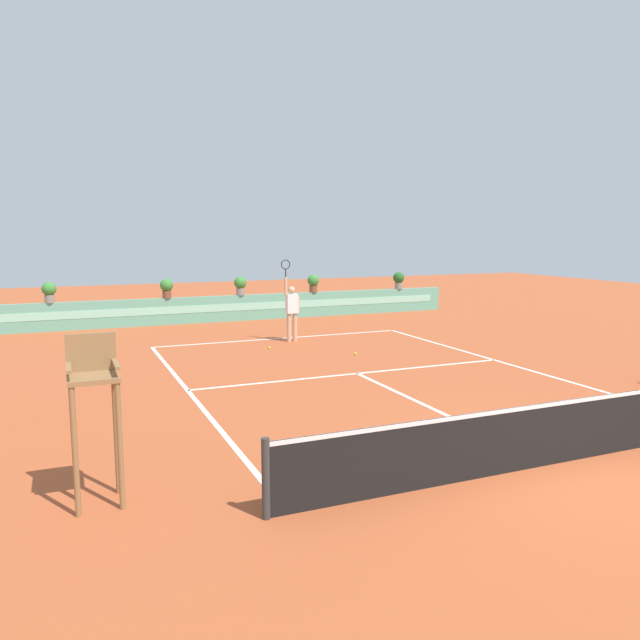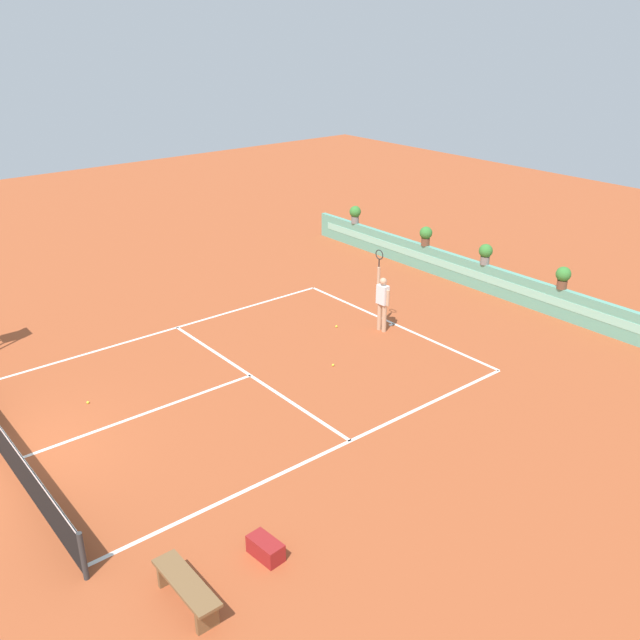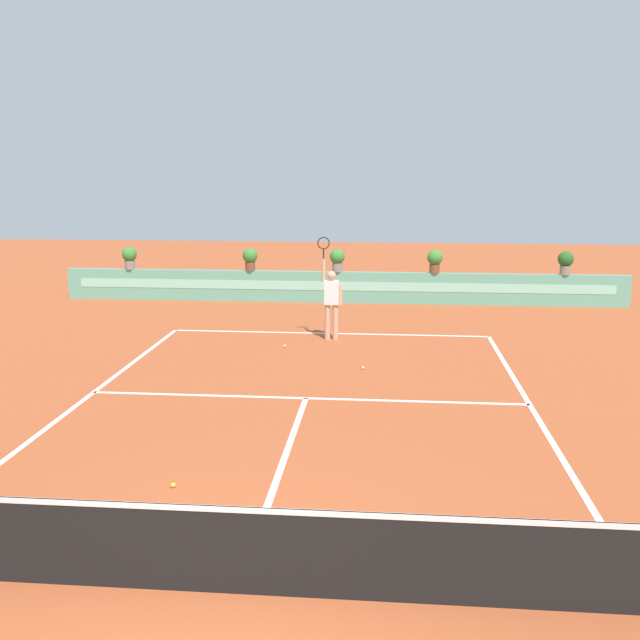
{
  "view_description": "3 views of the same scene",
  "coord_description": "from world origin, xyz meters",
  "px_view_note": "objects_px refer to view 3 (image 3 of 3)",
  "views": [
    {
      "loc": [
        -6.51,
        -6.57,
        3.37
      ],
      "look_at": [
        0.04,
        8.81,
        1.0
      ],
      "focal_mm": 34.23,
      "sensor_mm": 36.0,
      "label": 1
    },
    {
      "loc": [
        14.18,
        -2.73,
        9.0
      ],
      "look_at": [
        0.04,
        8.81,
        1.0
      ],
      "focal_mm": 39.1,
      "sensor_mm": 36.0,
      "label": 2
    },
    {
      "loc": [
        1.45,
        -6.51,
        4.21
      ],
      "look_at": [
        0.04,
        8.81,
        1.0
      ],
      "focal_mm": 40.68,
      "sensor_mm": 36.0,
      "label": 3
    }
  ],
  "objects_px": {
    "tennis_player": "(331,298)",
    "tennis_ball_near_baseline": "(363,368)",
    "potted_plant_centre": "(337,259)",
    "tennis_ball_mid_court": "(285,346)",
    "tennis_ball_by_sideline": "(173,485)",
    "potted_plant_right": "(435,260)",
    "potted_plant_left": "(250,258)",
    "potted_plant_far_left": "(129,256)",
    "potted_plant_far_right": "(566,261)"
  },
  "relations": [
    {
      "from": "tennis_ball_near_baseline",
      "to": "potted_plant_centre",
      "type": "distance_m",
      "value": 8.08
    },
    {
      "from": "potted_plant_right",
      "to": "potted_plant_left",
      "type": "bearing_deg",
      "value": 180.0
    },
    {
      "from": "potted_plant_centre",
      "to": "potted_plant_far_right",
      "type": "bearing_deg",
      "value": 0.0
    },
    {
      "from": "tennis_ball_by_sideline",
      "to": "potted_plant_far_right",
      "type": "height_order",
      "value": "potted_plant_far_right"
    },
    {
      "from": "tennis_player",
      "to": "tennis_ball_by_sideline",
      "type": "bearing_deg",
      "value": -99.37
    },
    {
      "from": "tennis_ball_near_baseline",
      "to": "tennis_ball_mid_court",
      "type": "relative_size",
      "value": 1.0
    },
    {
      "from": "potted_plant_far_left",
      "to": "potted_plant_far_right",
      "type": "xyz_separation_m",
      "value": [
        13.89,
        0.0,
        0.0
      ]
    },
    {
      "from": "tennis_ball_by_sideline",
      "to": "potted_plant_right",
      "type": "distance_m",
      "value": 14.73
    },
    {
      "from": "potted_plant_left",
      "to": "potted_plant_right",
      "type": "bearing_deg",
      "value": 0.0
    },
    {
      "from": "potted_plant_right",
      "to": "potted_plant_far_right",
      "type": "bearing_deg",
      "value": 0.0
    },
    {
      "from": "tennis_ball_by_sideline",
      "to": "potted_plant_left",
      "type": "relative_size",
      "value": 0.09
    },
    {
      "from": "tennis_ball_near_baseline",
      "to": "potted_plant_far_left",
      "type": "xyz_separation_m",
      "value": [
        -7.91,
        7.88,
        1.38
      ]
    },
    {
      "from": "tennis_player",
      "to": "potted_plant_centre",
      "type": "xyz_separation_m",
      "value": [
        -0.2,
        5.16,
        0.36
      ]
    },
    {
      "from": "tennis_ball_by_sideline",
      "to": "potted_plant_far_right",
      "type": "xyz_separation_m",
      "value": [
        8.34,
        14.01,
        1.38
      ]
    },
    {
      "from": "potted_plant_left",
      "to": "potted_plant_far_left",
      "type": "xyz_separation_m",
      "value": [
        -3.99,
        0.0,
        0.0
      ]
    },
    {
      "from": "tennis_ball_near_baseline",
      "to": "tennis_ball_mid_court",
      "type": "height_order",
      "value": "same"
    },
    {
      "from": "tennis_ball_mid_court",
      "to": "potted_plant_far_left",
      "type": "xyz_separation_m",
      "value": [
        -5.96,
        6.1,
        1.38
      ]
    },
    {
      "from": "tennis_ball_near_baseline",
      "to": "potted_plant_centre",
      "type": "bearing_deg",
      "value": 97.93
    },
    {
      "from": "tennis_ball_near_baseline",
      "to": "potted_plant_centre",
      "type": "xyz_separation_m",
      "value": [
        -1.1,
        7.88,
        1.38
      ]
    },
    {
      "from": "tennis_player",
      "to": "tennis_ball_by_sideline",
      "type": "relative_size",
      "value": 38.01
    },
    {
      "from": "potted_plant_left",
      "to": "potted_plant_far_right",
      "type": "height_order",
      "value": "same"
    },
    {
      "from": "potted_plant_right",
      "to": "tennis_ball_by_sideline",
      "type": "bearing_deg",
      "value": -107.17
    },
    {
      "from": "tennis_ball_by_sideline",
      "to": "potted_plant_centre",
      "type": "relative_size",
      "value": 0.09
    },
    {
      "from": "potted_plant_right",
      "to": "potted_plant_centre",
      "type": "bearing_deg",
      "value": 180.0
    },
    {
      "from": "tennis_player",
      "to": "potted_plant_right",
      "type": "relative_size",
      "value": 3.57
    },
    {
      "from": "tennis_ball_mid_court",
      "to": "tennis_ball_by_sideline",
      "type": "height_order",
      "value": "same"
    },
    {
      "from": "potted_plant_centre",
      "to": "potted_plant_left",
      "type": "relative_size",
      "value": 1.0
    },
    {
      "from": "tennis_ball_near_baseline",
      "to": "tennis_player",
      "type": "bearing_deg",
      "value": 108.16
    },
    {
      "from": "potted_plant_far_left",
      "to": "potted_plant_right",
      "type": "height_order",
      "value": "same"
    },
    {
      "from": "tennis_ball_by_sideline",
      "to": "potted_plant_centre",
      "type": "bearing_deg",
      "value": 84.88
    },
    {
      "from": "tennis_ball_mid_court",
      "to": "tennis_ball_by_sideline",
      "type": "relative_size",
      "value": 1.0
    },
    {
      "from": "tennis_player",
      "to": "potted_plant_far_left",
      "type": "bearing_deg",
      "value": 143.65
    },
    {
      "from": "tennis_ball_near_baseline",
      "to": "potted_plant_centre",
      "type": "height_order",
      "value": "potted_plant_centre"
    },
    {
      "from": "tennis_player",
      "to": "tennis_ball_near_baseline",
      "type": "xyz_separation_m",
      "value": [
        0.89,
        -2.72,
        -1.02
      ]
    },
    {
      "from": "potted_plant_left",
      "to": "potted_plant_far_right",
      "type": "bearing_deg",
      "value": 0.0
    },
    {
      "from": "potted_plant_far_left",
      "to": "potted_plant_far_right",
      "type": "relative_size",
      "value": 1.0
    },
    {
      "from": "potted_plant_far_right",
      "to": "potted_plant_right",
      "type": "bearing_deg",
      "value": 180.0
    },
    {
      "from": "potted_plant_left",
      "to": "tennis_ball_mid_court",
      "type": "bearing_deg",
      "value": -72.12
    },
    {
      "from": "tennis_ball_mid_court",
      "to": "tennis_ball_by_sideline",
      "type": "distance_m",
      "value": 7.92
    },
    {
      "from": "tennis_player",
      "to": "potted_plant_right",
      "type": "xyz_separation_m",
      "value": [
        2.87,
        5.16,
        0.36
      ]
    },
    {
      "from": "tennis_ball_near_baseline",
      "to": "potted_plant_far_right",
      "type": "bearing_deg",
      "value": 52.79
    },
    {
      "from": "tennis_ball_by_sideline",
      "to": "potted_plant_far_left",
      "type": "xyz_separation_m",
      "value": [
        -5.55,
        14.01,
        1.38
      ]
    },
    {
      "from": "potted_plant_centre",
      "to": "potted_plant_left",
      "type": "distance_m",
      "value": 2.81
    },
    {
      "from": "tennis_ball_by_sideline",
      "to": "potted_plant_centre",
      "type": "distance_m",
      "value": 14.14
    },
    {
      "from": "tennis_ball_near_baseline",
      "to": "tennis_ball_mid_court",
      "type": "bearing_deg",
      "value": 137.46
    },
    {
      "from": "tennis_player",
      "to": "tennis_ball_by_sideline",
      "type": "height_order",
      "value": "tennis_player"
    },
    {
      "from": "tennis_ball_by_sideline",
      "to": "potted_plant_left",
      "type": "bearing_deg",
      "value": 96.35
    },
    {
      "from": "tennis_player",
      "to": "tennis_ball_mid_court",
      "type": "bearing_deg",
      "value": -138.24
    },
    {
      "from": "tennis_ball_by_sideline",
      "to": "potted_plant_right",
      "type": "height_order",
      "value": "potted_plant_right"
    },
    {
      "from": "potted_plant_centre",
      "to": "potted_plant_left",
      "type": "bearing_deg",
      "value": 180.0
    }
  ]
}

